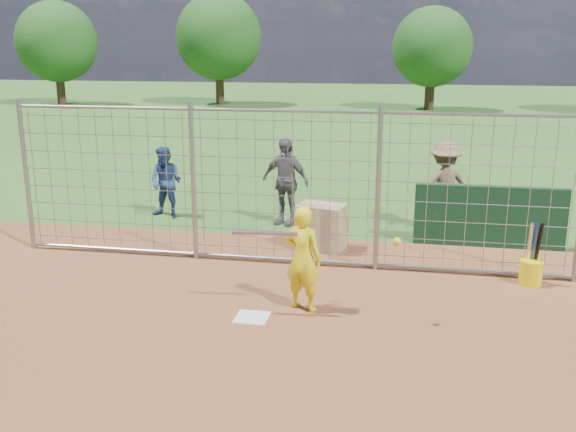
% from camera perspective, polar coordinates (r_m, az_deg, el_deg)
% --- Properties ---
extents(ground, '(100.00, 100.00, 0.00)m').
position_cam_1_polar(ground, '(8.76, -2.92, -8.54)').
color(ground, '#2D591E').
rests_on(ground, ground).
extents(home_plate, '(0.43, 0.43, 0.02)m').
position_cam_1_polar(home_plate, '(8.58, -3.23, -9.00)').
color(home_plate, silver).
rests_on(home_plate, ground).
extents(dugout_wall, '(2.60, 0.20, 1.10)m').
position_cam_1_polar(dugout_wall, '(11.87, 17.44, -0.03)').
color(dugout_wall, '#11381E').
rests_on(dugout_wall, ground).
extents(batter, '(0.61, 0.50, 1.45)m').
position_cam_1_polar(batter, '(8.60, 1.36, -3.79)').
color(batter, yellow).
rests_on(batter, ground).
extents(bystander_a, '(0.79, 0.66, 1.47)m').
position_cam_1_polar(bystander_a, '(13.50, -10.79, 2.98)').
color(bystander_a, navy).
rests_on(bystander_a, ground).
extents(bystander_b, '(1.11, 0.76, 1.75)m').
position_cam_1_polar(bystander_b, '(12.67, -0.26, 3.11)').
color(bystander_b, '#59585E').
rests_on(bystander_b, ground).
extents(bystander_c, '(1.26, 0.98, 1.72)m').
position_cam_1_polar(bystander_c, '(12.64, 13.69, 2.58)').
color(bystander_c, '#7E6244').
rests_on(bystander_c, ground).
extents(equipment_bin, '(0.89, 0.70, 0.80)m').
position_cam_1_polar(equipment_bin, '(11.24, 2.96, -0.98)').
color(equipment_bin, tan).
rests_on(equipment_bin, ground).
extents(equipment_in_play, '(2.18, 0.14, 0.10)m').
position_cam_1_polar(equipment_in_play, '(8.25, 0.71, -1.73)').
color(equipment_in_play, silver).
rests_on(equipment_in_play, ground).
extents(bucket_with_bats, '(0.34, 0.34, 0.97)m').
position_cam_1_polar(bucket_with_bats, '(10.28, 20.81, -4.44)').
color(bucket_with_bats, yellow).
rests_on(bucket_with_bats, ground).
extents(backstop_fence, '(9.08, 0.08, 2.60)m').
position_cam_1_polar(backstop_fence, '(10.23, -0.42, 2.40)').
color(backstop_fence, gray).
rests_on(backstop_fence, ground).
extents(tree_line, '(44.66, 6.72, 6.48)m').
position_cam_1_polar(tree_line, '(35.95, 12.94, 15.10)').
color(tree_line, '#3F2B19').
rests_on(tree_line, ground).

